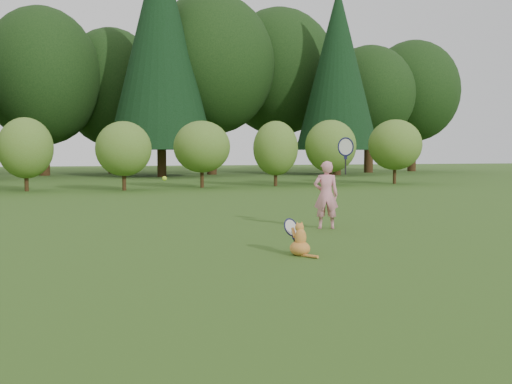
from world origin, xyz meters
name	(u,v)px	position (x,y,z in m)	size (l,w,h in m)	color
ground	(258,242)	(0.00, 0.00, 0.00)	(100.00, 100.00, 0.00)	#2E4A14
shrub_row	(157,151)	(0.00, 13.00, 1.40)	(28.00, 3.00, 2.80)	#536C21
woodland_backdrop	(134,36)	(0.00, 23.00, 7.50)	(48.00, 10.00, 15.00)	black
child	(327,193)	(1.59, 1.09, 0.63)	(0.69, 0.42, 1.80)	pink
cat	(300,238)	(0.20, -1.22, 0.23)	(0.33, 0.65, 0.59)	#C16425
tennis_ball	(164,178)	(-1.33, 0.57, 0.95)	(0.07, 0.07, 0.07)	#A9DB19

